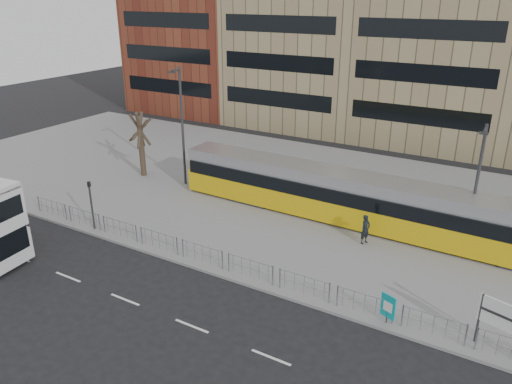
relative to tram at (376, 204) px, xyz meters
The scene contains 14 objects.
ground 11.22m from the tram, 121.90° to the right, with size 120.00×120.00×0.00m, color black.
plaza 6.62m from the tram, 156.12° to the left, with size 64.00×24.00×0.15m, color gray.
kerb 11.17m from the tram, 122.04° to the right, with size 64.00×0.25×0.17m, color gray.
building_row 27.59m from the tram, 99.83° to the left, with size 70.40×18.40×31.20m.
pedestrian_barrier 9.74m from the tram, 113.41° to the right, with size 32.07×0.07×1.10m.
road_markings 14.37m from the tram, 109.91° to the right, with size 62.00×0.12×0.01m, color white.
tram is the anchor object (origin of this frame).
station_sign 11.70m from the tram, 47.35° to the right, with size 1.95×0.64×2.30m.
ad_panel 9.70m from the tram, 68.71° to the right, with size 0.72×0.33×1.41m.
pedestrian 2.39m from the tram, 85.78° to the right, with size 0.64×0.42×1.76m, color black.
traffic_light_west 17.24m from the tram, 148.88° to the right, with size 0.21×0.24×3.10m.
lamp_post_west 15.09m from the tram, behind, with size 0.45×1.04×8.71m.
lamp_post_east 5.79m from the tram, ahead, with size 0.45×1.04×7.12m.
bare_tree 19.12m from the tram, behind, with size 4.76×4.76×7.46m.
Camera 1 is at (13.68, -18.21, 13.74)m, focal length 35.00 mm.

